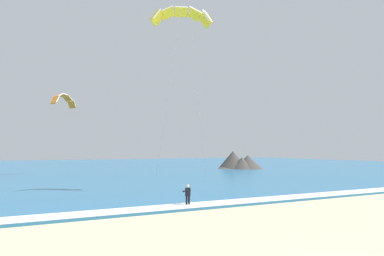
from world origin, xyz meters
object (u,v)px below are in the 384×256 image
surfboard (188,207)px  kite_distant (63,99)px  kitesurfer (188,195)px  kite_primary (181,16)px

surfboard → kite_distant: bearing=101.0°
kitesurfer → kite_distant: (-6.60, 33.93, 11.55)m
kitesurfer → kite_primary: (3.08, 8.33, 17.29)m
kite_primary → kite_distant: 27.96m
kite_primary → kite_distant: size_ratio=3.47×
kitesurfer → kite_distant: 36.45m
kitesurfer → surfboard: bearing=-86.2°
kite_primary → kite_distant: (-9.67, 25.60, -5.74)m
kitesurfer → kite_distant: size_ratio=0.32×
surfboard → kitesurfer: bearing=93.8°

